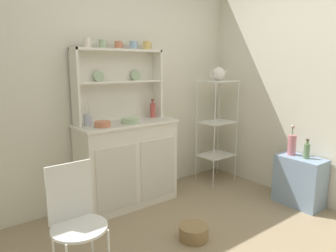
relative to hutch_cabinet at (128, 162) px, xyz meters
name	(u,v)px	position (x,y,z in m)	size (l,w,h in m)	color
wall_back	(113,87)	(0.00, 0.26, 0.79)	(3.84, 0.05, 2.50)	silver
hutch_cabinet	(128,162)	(0.00, 0.00, 0.00)	(1.05, 0.45, 0.90)	white
hutch_shelf_unit	(118,80)	(0.00, 0.16, 0.87)	(0.98, 0.18, 0.74)	silver
bakers_rack	(217,120)	(1.25, -0.10, 0.34)	(0.42, 0.33, 1.29)	silver
side_shelf_blue	(300,181)	(1.44, -1.14, -0.20)	(0.28, 0.48, 0.53)	#849EBC
wire_chair	(76,215)	(-0.92, -0.91, 0.06)	(0.36, 0.36, 0.85)	white
floor_basket	(193,232)	(0.08, -0.96, -0.40)	(0.25, 0.25, 0.12)	#93754C
cup_cream_0	(87,43)	(-0.34, 0.12, 1.23)	(0.08, 0.07, 0.09)	silver
cup_sage_1	(103,44)	(-0.18, 0.12, 1.22)	(0.09, 0.07, 0.08)	#9EB78E
cup_terracotta_2	(119,45)	(0.00, 0.12, 1.22)	(0.09, 0.07, 0.08)	#C67556
cup_sky_3	(133,45)	(0.17, 0.12, 1.22)	(0.09, 0.08, 0.08)	#8EB2D1
cup_gold_4	(147,45)	(0.34, 0.12, 1.23)	(0.09, 0.08, 0.09)	#DBB760
bowl_mixing_large	(103,124)	(-0.31, -0.07, 0.46)	(0.15, 0.15, 0.05)	#C67556
bowl_floral_medium	(130,121)	(0.00, -0.07, 0.46)	(0.18, 0.18, 0.05)	#9EB78E
jam_bottle	(153,110)	(0.39, 0.09, 0.52)	(0.06, 0.06, 0.21)	#B74C47
utensil_jar	(88,119)	(-0.39, 0.08, 0.50)	(0.08, 0.08, 0.25)	#B2B7C6
porcelain_teapot	(218,74)	(1.24, -0.10, 0.91)	(0.25, 0.16, 0.18)	white
flower_vase	(292,144)	(1.44, -1.02, 0.18)	(0.09, 0.09, 0.33)	#D17A84
oil_bottle	(307,151)	(1.44, -1.19, 0.15)	(0.06, 0.06, 0.20)	#6B8C60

